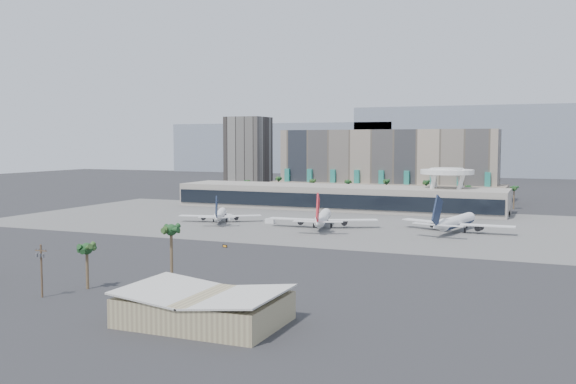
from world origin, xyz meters
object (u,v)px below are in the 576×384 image
at_px(airliner_left, 220,215).
at_px(utility_pole, 41,266).
at_px(airliner_right, 455,222).
at_px(service_vehicle_a, 228,217).
at_px(service_vehicle_b, 270,221).
at_px(taxiway_sign, 225,246).
at_px(airliner_centre, 322,218).

bearing_deg(airliner_left, utility_pole, -102.04).
distance_m(airliner_right, service_vehicle_a, 100.26).
distance_m(airliner_left, airliner_right, 99.09).
xyz_separation_m(airliner_left, airliner_right, (98.79, 7.59, 0.79)).
bearing_deg(service_vehicle_b, taxiway_sign, -84.22).
height_order(airliner_left, service_vehicle_a, airliner_left).
distance_m(utility_pole, service_vehicle_a, 147.07).
relative_size(airliner_right, taxiway_sign, 23.09).
bearing_deg(utility_pole, service_vehicle_a, 101.45).
bearing_deg(taxiway_sign, airliner_centre, 95.93).
height_order(airliner_right, service_vehicle_b, airliner_right).
relative_size(airliner_left, service_vehicle_b, 8.89).
bearing_deg(service_vehicle_a, airliner_centre, 2.64).
xyz_separation_m(utility_pole, taxiway_sign, (5.74, 76.07, -6.69)).
bearing_deg(airliner_left, service_vehicle_a, 74.39).
bearing_deg(airliner_right, service_vehicle_a, -169.76).
xyz_separation_m(service_vehicle_a, taxiway_sign, (34.91, -67.96, -0.77)).
xyz_separation_m(utility_pole, service_vehicle_a, (-29.18, 144.03, -5.92)).
bearing_deg(service_vehicle_a, service_vehicle_b, 0.93).
distance_m(airliner_left, service_vehicle_a, 10.12).
relative_size(airliner_centre, service_vehicle_a, 9.05).
height_order(airliner_right, service_vehicle_a, airliner_right).
height_order(service_vehicle_b, taxiway_sign, service_vehicle_b).
bearing_deg(airliner_left, airliner_right, -19.34).
bearing_deg(service_vehicle_b, airliner_centre, -15.10).
relative_size(service_vehicle_a, taxiway_sign, 2.52).
bearing_deg(airliner_centre, service_vehicle_b, 155.47).
relative_size(airliner_left, service_vehicle_a, 6.96).
bearing_deg(utility_pole, airliner_left, 101.69).
relative_size(service_vehicle_b, taxiway_sign, 1.98).
height_order(utility_pole, airliner_centre, airliner_centre).
height_order(airliner_right, taxiway_sign, airliner_right).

